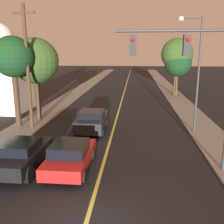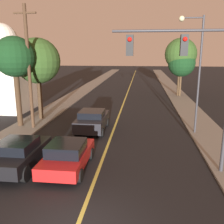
# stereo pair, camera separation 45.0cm
# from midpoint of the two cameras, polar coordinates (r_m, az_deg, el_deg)

# --- Properties ---
(road_surface) EXTENTS (10.87, 80.00, 0.01)m
(road_surface) POSITION_cam_midpoint_polar(r_m,az_deg,el_deg) (42.88, 4.43, 5.94)
(road_surface) COLOR black
(road_surface) RESTS_ON ground
(sidewalk_left) EXTENTS (2.50, 80.00, 0.12)m
(sidewalk_left) POSITION_cam_midpoint_polar(r_m,az_deg,el_deg) (43.66, -4.41, 6.15)
(sidewalk_left) COLOR gray
(sidewalk_left) RESTS_ON ground
(sidewalk_right) EXTENTS (2.50, 80.00, 0.12)m
(sidewalk_right) POSITION_cam_midpoint_polar(r_m,az_deg,el_deg) (43.12, 13.39, 5.74)
(sidewalk_right) COLOR gray
(sidewalk_right) RESTS_ON ground
(car_near_lane_front) EXTENTS (2.00, 4.01, 1.41)m
(car_near_lane_front) POSITION_cam_midpoint_polar(r_m,az_deg,el_deg) (12.50, -9.10, -9.71)
(car_near_lane_front) COLOR red
(car_near_lane_front) RESTS_ON ground
(car_near_lane_second) EXTENTS (2.04, 4.18, 1.53)m
(car_near_lane_second) POSITION_cam_midpoint_polar(r_m,az_deg,el_deg) (18.24, -3.79, -1.86)
(car_near_lane_second) COLOR black
(car_near_lane_second) RESTS_ON ground
(car_outer_lane_front) EXTENTS (2.00, 4.03, 1.48)m
(car_outer_lane_front) POSITION_cam_midpoint_polar(r_m,az_deg,el_deg) (13.11, -19.62, -8.89)
(car_outer_lane_front) COLOR black
(car_outer_lane_front) RESTS_ON ground
(traffic_signal_mast) EXTENTS (5.30, 0.42, 6.64)m
(traffic_signal_mast) POSITION_cam_midpoint_polar(r_m,az_deg,el_deg) (11.71, 19.00, 9.19)
(traffic_signal_mast) COLOR #333338
(traffic_signal_mast) RESTS_ON ground
(streetlamp_right) EXTENTS (1.62, 0.36, 7.79)m
(streetlamp_right) POSITION_cam_midpoint_polar(r_m,az_deg,el_deg) (17.77, 19.15, 10.91)
(streetlamp_right) COLOR #333338
(streetlamp_right) RESTS_ON ground
(utility_pole_left) EXTENTS (1.60, 0.24, 8.69)m
(utility_pole_left) POSITION_cam_midpoint_polar(r_m,az_deg,el_deg) (18.88, -17.84, 9.90)
(utility_pole_left) COLOR #422D1E
(utility_pole_left) RESTS_ON ground
(tree_left_near) EXTENTS (2.94, 2.94, 6.65)m
(tree_left_near) POSITION_cam_midpoint_polar(r_m,az_deg,el_deg) (19.67, -20.76, 11.51)
(tree_left_near) COLOR #3D2B1C
(tree_left_near) RESTS_ON ground
(tree_left_far) EXTENTS (3.69, 3.69, 6.65)m
(tree_left_far) POSITION_cam_midpoint_polar(r_m,az_deg,el_deg) (21.46, -16.09, 11.09)
(tree_left_far) COLOR #3D2B1C
(tree_left_far) RESTS_ON ground
(tree_right_near) EXTENTS (3.40, 3.40, 5.87)m
(tree_right_near) POSITION_cam_midpoint_polar(r_m,az_deg,el_deg) (33.14, 16.01, 10.68)
(tree_right_near) COLOR #4C3823
(tree_right_near) RESTS_ON ground
(tree_right_far) EXTENTS (3.98, 3.98, 7.26)m
(tree_right_far) POSITION_cam_midpoint_polar(r_m,az_deg,el_deg) (33.41, 15.82, 12.57)
(tree_right_far) COLOR #4C3823
(tree_right_far) RESTS_ON ground
(domed_building_left) EXTENTS (4.49, 4.49, 8.26)m
(domed_building_left) POSITION_cam_midpoint_polar(r_m,az_deg,el_deg) (26.36, -22.85, 8.21)
(domed_building_left) COLOR silver
(domed_building_left) RESTS_ON ground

